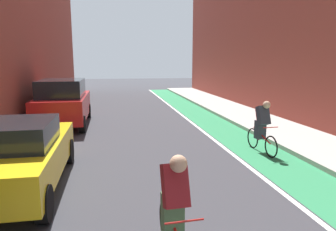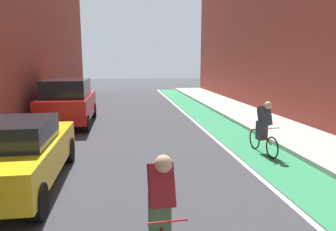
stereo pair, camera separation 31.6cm
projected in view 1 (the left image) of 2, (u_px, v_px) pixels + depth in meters
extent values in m
plane|color=#38383D|center=(147.00, 149.00, 9.85)|extent=(80.14, 80.14, 0.00)
cube|color=#2D8451|center=(225.00, 131.00, 12.37)|extent=(1.60, 36.43, 0.00)
cube|color=white|center=(203.00, 132.00, 12.21)|extent=(0.12, 36.43, 0.00)
cube|color=#A8A59E|center=(273.00, 127.00, 12.71)|extent=(2.52, 36.43, 0.14)
cube|color=brown|center=(307.00, 13.00, 14.23)|extent=(2.40, 32.43, 9.87)
cube|color=yellow|center=(15.00, 159.00, 6.64)|extent=(1.94, 4.32, 0.70)
cube|color=black|center=(9.00, 135.00, 6.33)|extent=(1.70, 1.82, 0.55)
cylinder|color=black|center=(68.00, 151.00, 8.41)|extent=(0.22, 0.66, 0.66)
cylinder|color=black|center=(44.00, 204.00, 5.30)|extent=(0.22, 0.66, 0.66)
cube|color=red|center=(64.00, 107.00, 13.37)|extent=(1.98, 4.49, 0.95)
cube|color=black|center=(62.00, 89.00, 13.01)|extent=(1.73, 2.70, 0.75)
cylinder|color=black|center=(50.00, 112.00, 14.92)|extent=(0.23, 0.66, 0.66)
cylinder|color=black|center=(88.00, 111.00, 15.24)|extent=(0.23, 0.66, 0.66)
cylinder|color=black|center=(33.00, 126.00, 11.66)|extent=(0.23, 0.66, 0.66)
cylinder|color=black|center=(82.00, 124.00, 11.98)|extent=(0.23, 0.66, 0.66)
torus|color=black|center=(165.00, 223.00, 4.66)|extent=(0.08, 0.68, 0.68)
cylinder|color=red|center=(174.00, 228.00, 4.12)|extent=(0.10, 0.96, 0.33)
cylinder|color=red|center=(171.00, 216.00, 4.28)|extent=(0.04, 0.12, 0.55)
cylinder|color=red|center=(184.00, 221.00, 3.63)|extent=(0.48, 0.06, 0.02)
cube|color=#4C7247|center=(172.00, 214.00, 4.19)|extent=(0.30, 0.26, 0.56)
cube|color=maroon|center=(175.00, 185.00, 3.99)|extent=(0.35, 0.42, 0.60)
sphere|color=tan|center=(178.00, 164.00, 3.78)|extent=(0.22, 0.22, 0.22)
cube|color=#333842|center=(173.00, 180.00, 4.10)|extent=(0.28, 0.29, 0.39)
torus|color=black|center=(271.00, 147.00, 8.88)|extent=(0.08, 0.64, 0.64)
torus|color=black|center=(253.00, 138.00, 9.88)|extent=(0.08, 0.64, 0.64)
cylinder|color=red|center=(262.00, 135.00, 9.34)|extent=(0.11, 0.96, 0.33)
cylinder|color=red|center=(259.00, 131.00, 9.51)|extent=(0.04, 0.12, 0.55)
cylinder|color=red|center=(271.00, 127.00, 8.86)|extent=(0.48, 0.06, 0.02)
cube|color=#333842|center=(260.00, 130.00, 9.42)|extent=(0.30, 0.26, 0.56)
cube|color=#333842|center=(263.00, 115.00, 9.22)|extent=(0.35, 0.42, 0.60)
sphere|color=tan|center=(267.00, 105.00, 9.01)|extent=(0.22, 0.22, 0.22)
cube|color=maroon|center=(261.00, 114.00, 9.33)|extent=(0.28, 0.29, 0.39)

